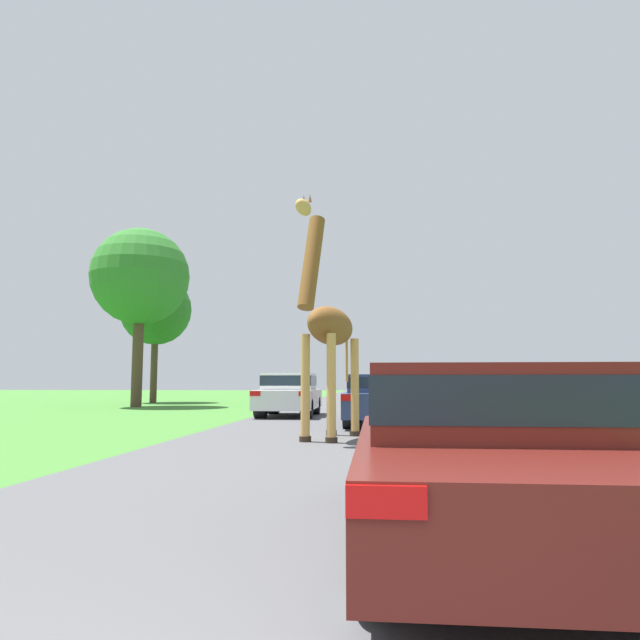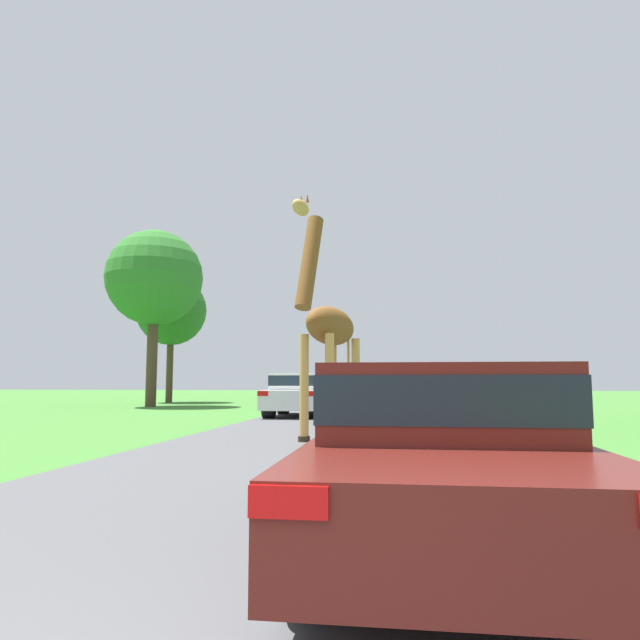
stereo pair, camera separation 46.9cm
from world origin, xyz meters
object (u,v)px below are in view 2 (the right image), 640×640
giraffe_near_road (328,328)px  car_lead_maroon (438,447)px  car_queue_right (386,398)px  car_verge_right (298,393)px  tree_centre_back (154,279)px  car_far_ahead (400,391)px  tree_far_right (171,311)px  car_queue_left (436,394)px

giraffe_near_road → car_lead_maroon: giraffe_near_road is taller
car_queue_right → car_verge_right: car_verge_right is taller
tree_centre_back → car_far_ahead: bearing=14.0°
car_lead_maroon → car_queue_right: (-0.63, 11.52, 0.04)m
car_far_ahead → tree_centre_back: bearing=-166.0°
tree_centre_back → tree_far_right: 5.74m
giraffe_near_road → tree_centre_back: size_ratio=0.56×
car_far_ahead → tree_centre_back: size_ratio=0.48×
car_verge_right → tree_centre_back: bearing=142.3°
tree_far_right → tree_centre_back: bearing=-76.0°
car_queue_left → tree_centre_back: tree_centre_back is taller
car_queue_right → tree_far_right: size_ratio=0.59×
tree_centre_back → car_lead_maroon: bearing=-61.0°
car_queue_right → car_queue_left: 5.64m
car_queue_right → car_verge_right: (-3.14, 3.83, 0.04)m
car_lead_maroon → car_verge_right: size_ratio=1.08×
car_lead_maroon → car_verge_right: (-3.76, 15.35, 0.08)m
car_queue_right → tree_far_right: bearing=129.1°
giraffe_near_road → car_far_ahead: 17.49m
car_queue_right → tree_centre_back: bearing=138.1°
car_lead_maroon → tree_centre_back: (-12.07, 21.78, 5.52)m
giraffe_near_road → car_far_ahead: size_ratio=1.18×
giraffe_near_road → car_verge_right: bearing=-59.9°
car_far_ahead → car_verge_right: 10.06m
car_lead_maroon → car_far_ahead: car_far_ahead is taller
giraffe_near_road → car_queue_right: size_ratio=1.10×
car_queue_left → giraffe_near_road: bearing=-106.4°
giraffe_near_road → car_queue_left: bearing=-90.6°
car_verge_right → car_queue_left: bearing=17.8°
tree_far_right → giraffe_near_road: bearing=-59.5°
car_verge_right → car_queue_right: bearing=-50.7°
tree_far_right → car_far_ahead: bearing=-10.8°
giraffe_near_road → tree_centre_back: (-10.34, 14.37, 3.92)m
car_lead_maroon → tree_far_right: tree_far_right is taller
giraffe_near_road → car_lead_maroon: (1.73, -7.41, -1.60)m
car_verge_right → tree_centre_back: (-8.31, 6.43, 5.44)m
car_queue_left → car_lead_maroon: bearing=-93.6°
car_lead_maroon → car_far_ahead: size_ratio=1.06×
tree_centre_back → car_queue_left: bearing=-20.4°
car_queue_right → car_verge_right: 4.95m
car_queue_left → car_far_ahead: size_ratio=1.06×
car_lead_maroon → car_verge_right: 15.81m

